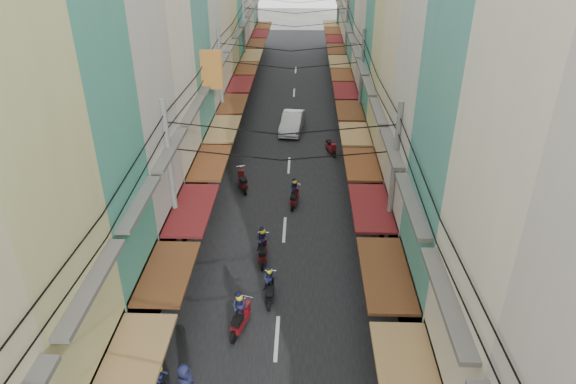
% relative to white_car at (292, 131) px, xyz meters
% --- Properties ---
extents(ground, '(160.00, 160.00, 0.00)m').
position_rel_white_car_xyz_m(ground, '(-0.06, -20.28, 0.00)').
color(ground, '#61615C').
rests_on(ground, ground).
extents(road, '(10.00, 80.00, 0.02)m').
position_rel_white_car_xyz_m(road, '(-0.06, -0.28, 0.01)').
color(road, black).
rests_on(road, ground).
extents(sidewalk_left, '(3.00, 80.00, 0.06)m').
position_rel_white_car_xyz_m(sidewalk_left, '(-6.56, -0.28, 0.03)').
color(sidewalk_left, slate).
rests_on(sidewalk_left, ground).
extents(sidewalk_right, '(3.00, 80.00, 0.06)m').
position_rel_white_car_xyz_m(sidewalk_right, '(6.44, -0.28, 0.03)').
color(sidewalk_right, slate).
rests_on(sidewalk_right, ground).
extents(building_row_left, '(7.80, 67.67, 23.70)m').
position_rel_white_car_xyz_m(building_row_left, '(-7.98, -3.72, 9.78)').
color(building_row_left, beige).
rests_on(building_row_left, ground).
extents(building_row_right, '(7.80, 68.98, 22.59)m').
position_rel_white_car_xyz_m(building_row_right, '(7.86, -3.83, 9.41)').
color(building_row_right, teal).
rests_on(building_row_right, ground).
extents(utility_poles, '(10.20, 66.13, 8.20)m').
position_rel_white_car_xyz_m(utility_poles, '(-0.06, -5.27, 6.59)').
color(utility_poles, gray).
rests_on(utility_poles, ground).
extents(white_car, '(5.29, 2.55, 1.80)m').
position_rel_white_car_xyz_m(white_car, '(0.00, 0.00, 0.00)').
color(white_car, silver).
rests_on(white_car, ground).
extents(bicycle, '(1.44, 0.59, 0.97)m').
position_rel_white_car_xyz_m(bicycle, '(5.99, -22.47, 0.00)').
color(bicycle, black).
rests_on(bicycle, ground).
extents(moving_scooters, '(7.08, 27.18, 1.91)m').
position_rel_white_car_xyz_m(moving_scooters, '(-0.98, -15.50, 0.54)').
color(moving_scooters, black).
rests_on(moving_scooters, ground).
extents(parked_scooters, '(12.66, 12.91, 1.00)m').
position_rel_white_car_xyz_m(parked_scooters, '(4.24, -23.58, 0.47)').
color(parked_scooters, black).
rests_on(parked_scooters, ground).
extents(pedestrians, '(13.02, 23.93, 2.23)m').
position_rel_white_car_xyz_m(pedestrians, '(-3.63, -16.83, 1.03)').
color(pedestrians, '#29222D').
rests_on(pedestrians, ground).
extents(market_umbrella, '(2.22, 2.22, 2.34)m').
position_rel_white_car_xyz_m(market_umbrella, '(5.87, -25.81, 2.07)').
color(market_umbrella, '#B2B2B7').
rests_on(market_umbrella, ground).
extents(traffic_sign, '(0.10, 0.62, 2.84)m').
position_rel_white_car_xyz_m(traffic_sign, '(4.85, -25.70, 2.06)').
color(traffic_sign, gray).
rests_on(traffic_sign, ground).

